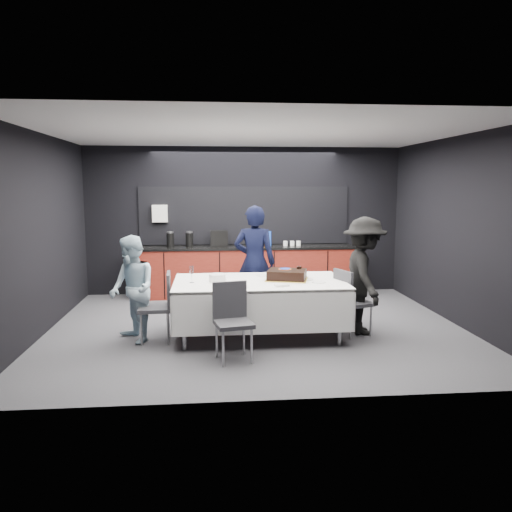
{
  "coord_description": "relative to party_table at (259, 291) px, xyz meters",
  "views": [
    {
      "loc": [
        -0.65,
        -7.07,
        2.07
      ],
      "look_at": [
        0.0,
        0.1,
        1.05
      ],
      "focal_mm": 35.0,
      "sensor_mm": 36.0,
      "label": 1
    }
  ],
  "objects": [
    {
      "name": "loose_plate_far",
      "position": [
        0.09,
        0.38,
        0.14
      ],
      "size": [
        0.21,
        0.21,
        0.01
      ],
      "primitive_type": "cylinder",
      "color": "white",
      "rests_on": "party_table"
    },
    {
      "name": "person_right",
      "position": [
        1.47,
        0.02,
        0.18
      ],
      "size": [
        0.67,
        1.09,
        1.64
      ],
      "primitive_type": "imported",
      "rotation": [
        0.0,
        0.0,
        1.51
      ],
      "color": "black",
      "rests_on": "ground"
    },
    {
      "name": "person_center",
      "position": [
        0.02,
        0.97,
        0.24
      ],
      "size": [
        0.72,
        0.56,
        1.77
      ],
      "primitive_type": "imported",
      "rotation": [
        0.0,
        0.0,
        2.92
      ],
      "color": "black",
      "rests_on": "ground"
    },
    {
      "name": "party_table",
      "position": [
        0.0,
        0.0,
        0.0
      ],
      "size": [
        2.32,
        1.32,
        0.78
      ],
      "color": "#99999E",
      "rests_on": "ground"
    },
    {
      "name": "plate_stack",
      "position": [
        -0.57,
        0.0,
        0.19
      ],
      "size": [
        0.23,
        0.23,
        0.1
      ],
      "primitive_type": "cylinder",
      "color": "white",
      "rests_on": "party_table"
    },
    {
      "name": "fork_pile",
      "position": [
        0.25,
        -0.41,
        0.15
      ],
      "size": [
        0.2,
        0.15,
        0.03
      ],
      "primitive_type": "cube",
      "rotation": [
        0.0,
        0.0,
        0.28
      ],
      "color": "white",
      "rests_on": "party_table"
    },
    {
      "name": "chair_near",
      "position": [
        -0.41,
        -0.87,
        -0.11
      ],
      "size": [
        0.5,
        0.5,
        0.92
      ],
      "color": "#313136",
      "rests_on": "ground"
    },
    {
      "name": "loose_plate_near",
      "position": [
        -0.29,
        -0.39,
        0.14
      ],
      "size": [
        0.22,
        0.22,
        0.01
      ],
      "primitive_type": "cylinder",
      "color": "white",
      "rests_on": "party_table"
    },
    {
      "name": "kitchenette",
      "position": [
        -0.02,
        2.62,
        -0.1
      ],
      "size": [
        4.1,
        0.64,
        2.05
      ],
      "color": "#62170F",
      "rests_on": "ground"
    },
    {
      "name": "loose_plate_right_b",
      "position": [
        0.79,
        -0.19,
        0.14
      ],
      "size": [
        0.19,
        0.19,
        0.01
      ],
      "primitive_type": "cylinder",
      "color": "white",
      "rests_on": "party_table"
    },
    {
      "name": "loose_plate_right_a",
      "position": [
        0.67,
        0.03,
        0.14
      ],
      "size": [
        0.18,
        0.18,
        0.01
      ],
      "primitive_type": "cylinder",
      "color": "white",
      "rests_on": "party_table"
    },
    {
      "name": "champagne_flute",
      "position": [
        -0.92,
        -0.06,
        0.3
      ],
      "size": [
        0.06,
        0.06,
        0.22
      ],
      "color": "white",
      "rests_on": "party_table"
    },
    {
      "name": "ground",
      "position": [
        0.0,
        0.4,
        -0.64
      ],
      "size": [
        6.0,
        6.0,
        0.0
      ],
      "primitive_type": "plane",
      "color": "#44454A",
      "rests_on": "ground"
    },
    {
      "name": "chair_left",
      "position": [
        -1.33,
        -0.11,
        -0.11
      ],
      "size": [
        0.44,
        0.44,
        0.92
      ],
      "color": "#313136",
      "rests_on": "ground"
    },
    {
      "name": "chair_right",
      "position": [
        1.24,
        -0.08,
        -0.11
      ],
      "size": [
        0.54,
        0.54,
        0.92
      ],
      "color": "#313136",
      "rests_on": "ground"
    },
    {
      "name": "cake_assembly",
      "position": [
        0.39,
        0.03,
        0.21
      ],
      "size": [
        0.66,
        0.58,
        0.17
      ],
      "color": "yellow",
      "rests_on": "party_table"
    },
    {
      "name": "room_shell",
      "position": [
        0.0,
        0.4,
        1.22
      ],
      "size": [
        6.04,
        5.04,
        2.82
      ],
      "color": "white",
      "rests_on": "ground"
    },
    {
      "name": "person_left",
      "position": [
        -1.7,
        -0.1,
        0.07
      ],
      "size": [
        0.82,
        0.87,
        1.42
      ],
      "primitive_type": "imported",
      "rotation": [
        0.0,
        0.0,
        -1.03
      ],
      "color": "#ADC9DA",
      "rests_on": "ground"
    }
  ]
}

